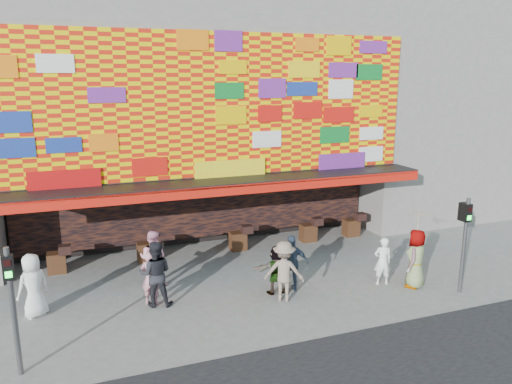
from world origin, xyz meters
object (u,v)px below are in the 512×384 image
Objects in this scene: ped_h at (383,261)px; parasol at (419,222)px; ped_d at (284,271)px; ped_e at (292,263)px; signal_right at (465,235)px; ped_c at (156,274)px; signal_left at (12,297)px; ped_f at (276,270)px; ped_i at (153,258)px; ped_b at (151,278)px; ped_a at (33,286)px; ped_g at (416,258)px.

parasol is at bearing 162.89° from ped_h.
ped_d is 0.71m from ped_e.
signal_right reaches higher than ped_h.
ped_c is at bearing 5.09° from ped_e.
signal_left is 1.67× the size of ped_e.
ped_f is 0.83× the size of ped_i.
signal_left is 1.91× the size of ped_h.
signal_right is at bearing -165.60° from ped_b.
ped_c is 1.08× the size of ped_e.
ped_h is at bearing -152.80° from ped_d.
signal_left reaches higher than ped_a.
ped_f is 0.84× the size of parasol.
ped_h is at bearing -159.12° from ped_b.
ped_i is (3.43, 0.96, 0.00)m from ped_a.
ped_b is at bearing 168.19° from parasol.
signal_right is 1.67× the size of ped_e.
ped_b is at bearing 164.38° from signal_right.
signal_right is at bearing -171.72° from ped_i.
parasol is at bearing 180.00° from ped_g.
ped_a reaches higher than ped_h.
parasol is (3.79, -1.09, 1.22)m from ped_e.
ped_f is at bearing -170.48° from ped_c.
signal_right is 1.38m from parasol.
ped_b is 1.07× the size of ped_f.
signal_left reaches higher than ped_h.
ped_d is at bearing 11.37° from signal_left.
ped_f is (6.87, -0.96, -0.15)m from ped_a.
signal_right reaches higher than ped_b.
ped_c is at bearing 168.83° from parasol.
ped_a is at bearing 166.59° from signal_right.
ped_d is at bearing 93.45° from ped_f.
ped_h is at bearing 141.24° from ped_a.
ped_b is (3.33, 2.54, -1.05)m from signal_left.
signal_right is 9.48m from ped_b.
ped_g is at bearing -159.66° from ped_d.
signal_right is 1.64× the size of ped_d.
ped_c is at bearing 6.00° from ped_h.
ped_i is (-7.73, 3.01, -0.03)m from ped_g.
ped_f is at bearing 165.68° from parasol.
ped_i is at bearing 158.71° from parasol.
ped_e is 1.19× the size of ped_f.
parasol is (11.17, -2.05, 1.21)m from ped_a.
ped_e reaches higher than ped_h.
ped_a is at bearing 47.71° from ped_i.
ped_e is 0.99× the size of ped_i.
ped_c is at bearing -5.90° from ped_f.
parasol is at bearing -159.66° from ped_d.
ped_d is at bearing 176.74° from ped_i.
ped_g is (4.29, -1.10, 0.18)m from ped_f.
ped_d is at bearing -166.55° from ped_b.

